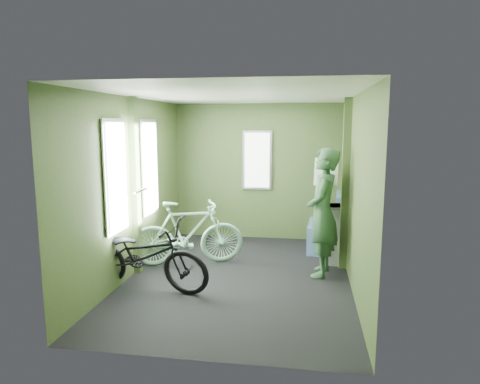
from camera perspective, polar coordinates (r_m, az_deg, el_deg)
The scene contains 6 objects.
room at distance 5.35m, azimuth -0.49°, elevation 3.46°, with size 4.00×4.02×2.31m.
bicycle_black at distance 5.35m, azimuth -12.63°, elevation -12.63°, with size 0.58×1.67×0.88m, color black.
bicycle_mint at distance 6.11m, azimuth -6.88°, elevation -9.71°, with size 0.44×1.56×0.94m, color #8FCDAA.
passenger at distance 5.59m, azimuth 10.98°, elevation -2.69°, with size 0.47×0.70×1.66m.
waste_box at distance 6.22m, azimuth 12.62°, elevation -5.51°, with size 0.24×0.34×0.83m, color slate.
bench_seat at distance 6.88m, azimuth 11.28°, elevation -5.37°, with size 0.52×0.88×0.89m.
Camera 1 is at (0.84, -5.21, 1.96)m, focal length 32.00 mm.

